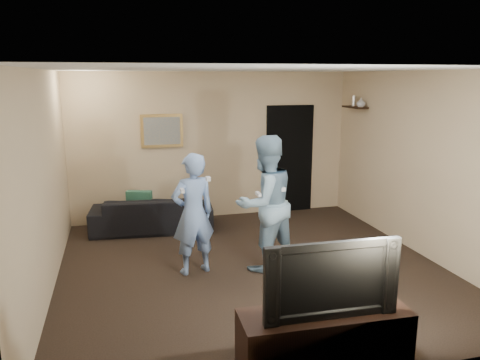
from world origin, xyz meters
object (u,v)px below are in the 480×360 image
object	(u,v)px
sofa	(152,213)
wii_player_right	(265,203)
tv_console	(324,340)
wii_player_left	(193,214)
television	(327,275)

from	to	relation	value
sofa	wii_player_right	world-z (taller)	wii_player_right
tv_console	wii_player_left	size ratio (longest dim) A/B	0.95
wii_player_left	sofa	bearing A→B (deg)	101.81
sofa	wii_player_left	bearing A→B (deg)	107.80
sofa	tv_console	size ratio (longest dim) A/B	1.32
television	wii_player_right	bearing A→B (deg)	87.83
television	wii_player_right	distance (m)	2.22
tv_console	wii_player_right	world-z (taller)	wii_player_right
sofa	television	world-z (taller)	television
tv_console	television	world-z (taller)	television
wii_player_left	wii_player_right	size ratio (longest dim) A/B	0.89
sofa	television	xyz separation A→B (m)	(1.16, -4.19, 0.57)
tv_console	television	xyz separation A→B (m)	(0.00, 0.00, 0.61)
wii_player_left	wii_player_right	distance (m)	0.94
sofa	tv_console	distance (m)	4.35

